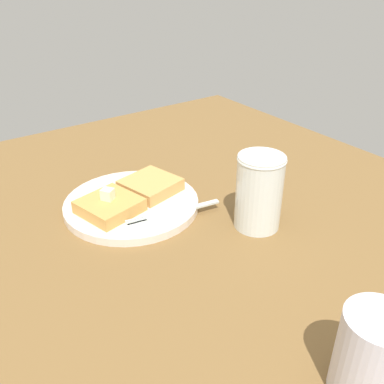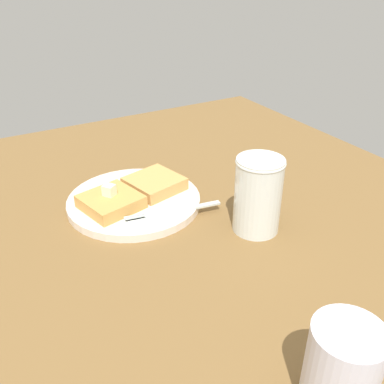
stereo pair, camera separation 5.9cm
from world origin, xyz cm
name	(u,v)px [view 2 (the right image)]	position (x,y,z in cm)	size (l,w,h in cm)	color
table_surface	(168,225)	(0.00, 0.00, 1.23)	(100.44, 100.44, 2.47)	brown
plate	(134,201)	(-2.88, 6.86, 3.24)	(22.58, 22.58, 1.35)	silver
toast_slice_left	(111,202)	(-7.31, 5.75, 4.88)	(8.51, 8.47, 2.13)	#CF974A
toast_slice_middle	(154,183)	(1.55, 7.96, 4.88)	(8.51, 8.47, 2.13)	tan
butter_pat_primary	(109,190)	(-7.29, 6.12, 6.85)	(1.81, 1.63, 1.81)	#F0EFC8
fork	(168,212)	(-0.17, -0.50, 3.99)	(16.03, 3.91, 0.36)	silver
syrup_jar	(258,199)	(10.72, -9.30, 7.84)	(7.37, 7.37, 11.94)	#552D0F
coffee_mug	(343,369)	(-0.82, -37.12, 7.36)	(9.84, 6.73, 9.73)	silver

